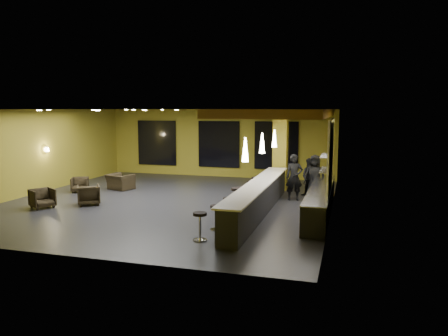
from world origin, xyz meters
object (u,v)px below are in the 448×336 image
(armchair_a, at_px, (42,198))
(bar_stool_4, at_px, (246,193))
(armchair_b, at_px, (89,195))
(staff_c, at_px, (315,176))
(bar_stool_1, at_px, (216,214))
(bar_stool_3, at_px, (237,197))
(bar_counter, at_px, (259,199))
(column, at_px, (280,150))
(prep_counter, at_px, (320,202))
(staff_a, at_px, (294,177))
(pendant_2, at_px, (274,138))
(bar_stool_6, at_px, (256,183))
(pendant_0, at_px, (245,150))
(pendant_1, at_px, (262,143))
(staff_b, at_px, (310,178))
(bar_stool_0, at_px, (200,223))
(armchair_c, at_px, (80,185))
(bar_stool_5, at_px, (252,188))
(armchair_d, at_px, (120,182))
(bar_stool_2, at_px, (228,206))

(armchair_a, bearing_deg, bar_stool_4, -38.88)
(armchair_a, distance_m, bar_stool_4, 7.33)
(armchair_b, bearing_deg, staff_c, 168.97)
(armchair_b, distance_m, bar_stool_4, 5.83)
(bar_stool_1, xyz_separation_m, bar_stool_3, (0.05, 2.27, 0.08))
(staff_c, bearing_deg, bar_counter, -112.96)
(bar_counter, bearing_deg, armchair_a, -170.30)
(column, relative_size, armchair_a, 4.58)
(prep_counter, bearing_deg, staff_a, 118.80)
(prep_counter, bearing_deg, pendant_2, 128.66)
(pendant_2, xyz_separation_m, bar_stool_6, (-0.81, 0.29, -1.89))
(staff_a, distance_m, bar_stool_6, 1.88)
(bar_stool_1, height_order, bar_stool_3, bar_stool_3)
(bar_counter, xyz_separation_m, armchair_a, (-7.60, -1.30, -0.15))
(pendant_0, relative_size, pendant_1, 1.00)
(staff_b, distance_m, bar_stool_0, 7.24)
(pendant_1, relative_size, staff_c, 0.41)
(pendant_2, xyz_separation_m, bar_stool_4, (-0.70, -1.83, -1.88))
(prep_counter, height_order, bar_stool_1, prep_counter)
(column, distance_m, bar_stool_3, 4.87)
(pendant_2, xyz_separation_m, armchair_c, (-8.11, -1.30, -2.03))
(bar_stool_4, bearing_deg, bar_stool_1, -91.25)
(pendant_1, relative_size, staff_a, 0.39)
(column, bearing_deg, staff_b, -39.95)
(pendant_1, height_order, bar_stool_4, pendant_1)
(prep_counter, bearing_deg, bar_stool_6, 135.12)
(bar_stool_4, height_order, bar_stool_5, bar_stool_5)
(pendant_2, height_order, bar_stool_5, pendant_2)
(prep_counter, height_order, armchair_d, prep_counter)
(bar_stool_6, bearing_deg, armchair_d, -174.41)
(armchair_d, xyz_separation_m, bar_stool_5, (6.03, -0.58, 0.13))
(pendant_1, distance_m, bar_stool_4, 2.12)
(armchair_b, distance_m, bar_stool_1, 5.89)
(armchair_c, height_order, armchair_d, armchair_d)
(staff_a, distance_m, staff_b, 1.02)
(armchair_d, distance_m, bar_stool_3, 6.63)
(staff_c, bearing_deg, armchair_a, -150.32)
(bar_counter, height_order, bar_stool_4, bar_counter)
(pendant_2, bearing_deg, pendant_0, -90.00)
(pendant_0, height_order, armchair_b, pendant_0)
(pendant_2, bearing_deg, bar_stool_3, -103.38)
(column, height_order, staff_c, column)
(bar_stool_4, bearing_deg, bar_stool_2, -91.56)
(armchair_a, xyz_separation_m, bar_stool_3, (6.87, 1.24, 0.20))
(staff_b, distance_m, armchair_c, 9.69)
(pendant_0, height_order, bar_stool_1, pendant_0)
(pendant_0, height_order, pendant_1, same)
(bar_stool_3, bearing_deg, staff_a, 58.60)
(staff_a, bearing_deg, pendant_1, -127.71)
(staff_b, relative_size, armchair_b, 1.93)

